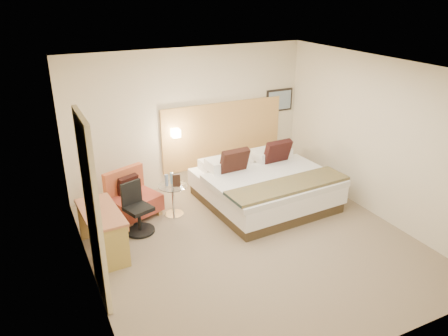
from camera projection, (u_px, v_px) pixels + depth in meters
name	position (u px, v px, depth m)	size (l,w,h in m)	color
floor	(251.00, 242.00, 6.89)	(4.80, 5.00, 0.02)	#7B6A53
ceiling	(256.00, 68.00, 5.83)	(4.80, 5.00, 0.02)	white
wall_back	(190.00, 119.00, 8.44)	(4.80, 0.02, 2.70)	beige
wall_front	(379.00, 248.00, 4.28)	(4.80, 0.02, 2.70)	beige
wall_left	(83.00, 194.00, 5.39)	(0.02, 5.00, 2.70)	beige
wall_right	(378.00, 139.00, 7.33)	(0.02, 5.00, 2.70)	beige
headboard_panel	(223.00, 134.00, 8.84)	(2.60, 0.04, 1.30)	tan
art_frame	(279.00, 100.00, 9.17)	(0.62, 0.03, 0.47)	black
art_canvas	(280.00, 100.00, 9.15)	(0.54, 0.01, 0.39)	gray
lamp_arm	(175.00, 132.00, 8.30)	(0.02, 0.02, 0.12)	silver
lamp_shade	(176.00, 133.00, 8.25)	(0.15, 0.15, 0.15)	#F8E7C1
curtain	(93.00, 211.00, 5.25)	(0.06, 0.90, 2.42)	beige
bottle_a	(166.00, 180.00, 7.44)	(0.06, 0.06, 0.20)	#849FCC
bottle_b	(172.00, 178.00, 7.52)	(0.06, 0.06, 0.20)	#9AD3EE
menu_folder	(176.00, 180.00, 7.41)	(0.13, 0.05, 0.22)	#311D14
bed	(264.00, 185.00, 8.00)	(2.27, 2.23, 1.06)	#3C2F1E
lounge_chair	(132.00, 198.00, 7.57)	(0.96, 0.90, 0.81)	#AA6A50
side_table	(173.00, 199.00, 7.57)	(0.64, 0.64, 0.56)	white
desk	(103.00, 220.00, 6.40)	(0.58, 1.16, 0.71)	#A3603F
desk_chair	(137.00, 212.00, 7.04)	(0.60, 0.60, 0.84)	black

